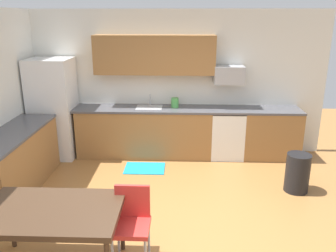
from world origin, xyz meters
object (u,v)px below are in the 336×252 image
Objects in this scene: microwave at (229,75)px; chair_near_table at (132,219)px; kettle at (175,103)px; refrigerator at (54,109)px; oven_range at (227,133)px; trash_bin at (297,173)px; dining_table at (51,214)px.

chair_near_table is (-1.38, -3.15, -1.04)m from microwave.
microwave reaches higher than kettle.
refrigerator is 3.30m from microwave.
kettle is (2.26, 0.13, 0.10)m from refrigerator.
trash_bin is at bearing -56.34° from oven_range.
refrigerator is at bearing -176.70° from kettle.
microwave is at bearing 66.30° from chair_near_table.
microwave is 3.59m from chair_near_table.
microwave reaches higher than trash_bin.
refrigerator is at bearing 122.02° from chair_near_table.
refrigerator is 9.24× the size of kettle.
refrigerator reaches higher than trash_bin.
microwave is (3.24, 0.18, 0.62)m from refrigerator.
chair_near_table is 2.85m from trash_bin.
kettle is (0.40, 3.10, 0.52)m from chair_near_table.
oven_range is 1.10m from microwave.
dining_table is 0.83m from chair_near_table.
trash_bin is 2.48m from kettle.
refrigerator reaches higher than dining_table.
microwave is at bearing 121.83° from trash_bin.
chair_near_table is 3.17m from kettle.
kettle is (-1.89, 1.42, 0.72)m from trash_bin.
trash_bin is (0.91, -1.47, -1.25)m from microwave.
kettle is (1.18, 3.32, 0.34)m from dining_table.
trash_bin is (2.30, 1.68, -0.20)m from chair_near_table.
chair_near_table is (-1.38, -3.05, 0.05)m from oven_range.
chair_near_table reaches higher than dining_table.
chair_near_table is at bearing -97.38° from kettle.
microwave is at bearing 90.00° from oven_range.
refrigerator is at bearing -176.82° from microwave.
refrigerator is at bearing 108.70° from dining_table.
kettle is at bearing 143.11° from trash_bin.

